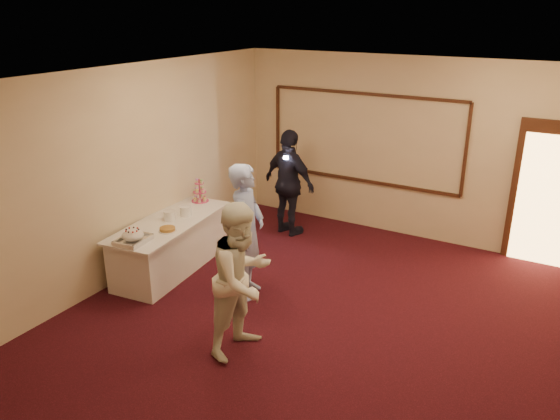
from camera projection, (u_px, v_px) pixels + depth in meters
The scene contains 14 objects.
floor at pixel (312, 330), 6.67m from camera, with size 7.00×7.00×0.00m, color black.
room_walls at pixel (316, 172), 5.95m from camera, with size 6.04×7.04×3.02m.
wall_molding at pixel (364, 138), 9.29m from camera, with size 3.45×0.04×1.55m.
doorway at pixel (548, 196), 8.08m from camera, with size 1.05×0.07×2.20m.
buffet_table at pixel (171, 245), 8.11m from camera, with size 1.05×2.22×0.77m.
pavlova_tray at pixel (133, 237), 7.22m from camera, with size 0.40×0.52×0.18m.
cupcake_stand at pixel (200, 193), 8.73m from camera, with size 0.28×0.28×0.41m.
plate_stack_a at pixel (170, 215), 7.97m from camera, with size 0.18×0.18×0.15m.
plate_stack_b at pixel (186, 211), 8.15m from camera, with size 0.18×0.18×0.15m.
tart at pixel (167, 229), 7.61m from camera, with size 0.25×0.25×0.05m.
man at pixel (247, 231), 7.21m from camera, with size 0.67×0.44×1.85m, color #92AAEC.
woman at pixel (242, 279), 6.03m from camera, with size 0.87×0.68×1.78m, color white.
guest at pixel (289, 183), 9.20m from camera, with size 1.07×0.45×1.82m, color black.
camera_flash at pixel (286, 158), 8.82m from camera, with size 0.07×0.04×0.05m, color white.
Camera 1 is at (2.52, -5.15, 3.73)m, focal length 35.00 mm.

